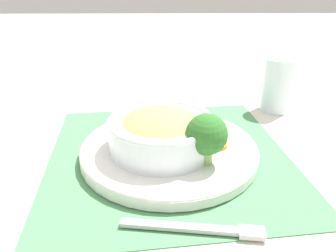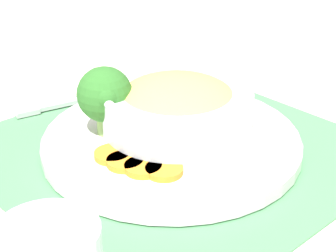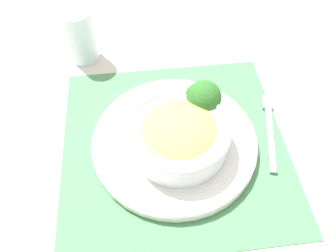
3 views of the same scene
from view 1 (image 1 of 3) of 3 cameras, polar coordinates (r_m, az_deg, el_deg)
The scene contains 11 objects.
ground_plane at distance 0.59m, azimuth 0.18°, elevation -5.25°, with size 4.00×4.00×0.00m, color beige.
placemat at distance 0.59m, azimuth 0.18°, elevation -5.08°, with size 0.47×0.46×0.00m.
plate at distance 0.58m, azimuth 0.18°, elevation -3.95°, with size 0.31×0.31×0.02m.
bowl at distance 0.55m, azimuth -1.15°, elevation -0.78°, with size 0.18×0.18×0.07m.
broccoli_floret at distance 0.51m, azimuth 6.75°, elevation -1.52°, with size 0.07×0.07×0.08m.
carrot_slice_near at distance 0.58m, azimuth 8.36°, elevation -3.22°, with size 0.04×0.04×0.01m.
carrot_slice_middle at distance 0.60m, azimuth 7.77°, elevation -2.15°, with size 0.04×0.04×0.01m.
carrot_slice_far at distance 0.62m, azimuth 6.65°, elevation -1.23°, with size 0.04×0.04×0.01m.
carrot_slice_extra at distance 0.63m, azimuth 5.12°, elevation -0.50°, with size 0.04×0.04×0.01m.
water_glass at distance 0.79m, azimuth 18.49°, elevation 6.32°, with size 0.07×0.07×0.12m.
fork at distance 0.43m, azimuth 6.71°, elevation -17.40°, with size 0.04×0.18×0.01m.
Camera 1 is at (0.50, -0.01, 0.30)m, focal length 35.00 mm.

